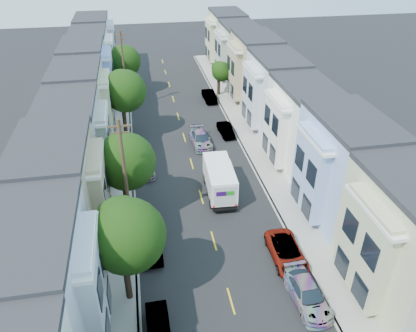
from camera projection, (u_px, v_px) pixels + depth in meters
ground at (214, 241)px, 31.95m from camera, size 160.00×160.00×0.00m
road_slab at (188, 150)px, 44.55m from camera, size 12.00×70.00×0.02m
curb_left at (132, 154)px, 43.59m from camera, size 0.30×70.00×0.15m
curb_right at (241, 145)px, 45.44m from camera, size 0.30×70.00×0.15m
sidewalk_left at (120, 155)px, 43.39m from camera, size 2.60×70.00×0.15m
sidewalk_right at (252, 144)px, 45.64m from camera, size 2.60×70.00×0.15m
centerline at (188, 150)px, 44.55m from camera, size 0.12×70.00×0.01m
townhouse_row_left at (83, 159)px, 42.85m from camera, size 5.00×70.00×8.50m
townhouse_row_right at (284, 141)px, 46.26m from camera, size 5.00×70.00×8.50m
tree_b at (126, 236)px, 24.40m from camera, size 4.70×4.70×7.73m
tree_c at (125, 162)px, 32.30m from camera, size 4.70×4.70×7.51m
tree_d at (124, 91)px, 44.36m from camera, size 4.70×4.70×7.97m
tree_e at (124, 61)px, 56.32m from camera, size 4.39×4.39×7.06m
tree_far_r at (221, 72)px, 56.73m from camera, size 2.77×2.77×4.85m
utility_pole_near at (126, 181)px, 29.99m from camera, size 1.60×0.26×10.00m
utility_pole_far at (124, 71)px, 51.83m from camera, size 1.60×0.26×10.00m
fedex_truck at (219, 179)px, 36.65m from camera, size 2.34×6.07×2.91m
lead_sedan at (201, 139)px, 45.24m from camera, size 2.16×4.76×1.41m
parked_left_b at (159, 329)px, 24.31m from camera, size 1.44×3.88×1.28m
parked_left_c at (151, 244)px, 30.61m from camera, size 1.62×4.34×1.43m
parked_left_d at (144, 166)px, 40.38m from camera, size 2.15×4.47×1.30m
parked_right_a at (307, 294)px, 26.53m from camera, size 2.16×4.74×1.40m
parked_right_b at (287, 252)px, 29.88m from camera, size 2.34×4.92×1.36m
parked_right_c at (226, 130)px, 47.38m from camera, size 1.56×3.80×1.24m
parked_right_d at (209, 96)px, 56.28m from camera, size 1.59×4.14×1.36m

